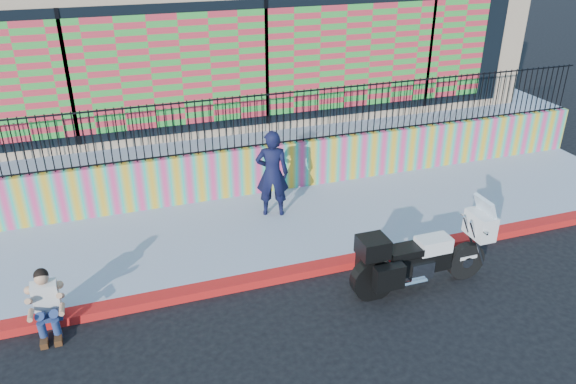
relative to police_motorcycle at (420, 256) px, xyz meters
name	(u,v)px	position (x,y,z in m)	size (l,w,h in m)	color
ground	(334,268)	(-1.13, 1.01, -0.65)	(90.00, 90.00, 0.00)	black
red_curb	(334,265)	(-1.13, 1.01, -0.58)	(16.00, 0.30, 0.15)	#B61F0D
sidewalk	(303,223)	(-1.13, 2.66, -0.58)	(16.00, 3.00, 0.15)	#919AAE
mural_wall	(279,167)	(-1.13, 4.26, 0.05)	(16.00, 0.20, 1.10)	#E13B79
metal_fence	(279,118)	(-1.13, 4.26, 1.20)	(15.80, 0.04, 1.20)	black
elevated_platform	(228,105)	(-1.13, 9.36, -0.03)	(16.00, 10.00, 1.25)	#919AAE
storefront_building	(225,18)	(-1.13, 9.14, 2.59)	(14.00, 8.06, 4.00)	tan
police_motorcycle	(420,256)	(0.00, 0.00, 0.00)	(2.51, 0.83, 1.56)	black
police_officer	(272,173)	(-1.64, 3.13, 0.43)	(0.68, 0.45, 1.86)	black
seated_man	(47,309)	(-5.99, 0.78, -0.21)	(0.54, 0.71, 1.06)	navy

